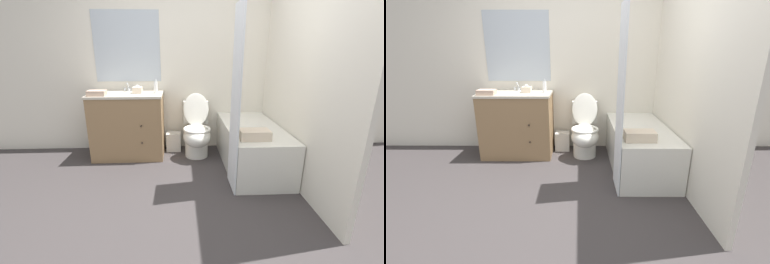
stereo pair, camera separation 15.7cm
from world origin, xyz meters
TOP-DOWN VIEW (x-y plane):
  - ground_plane at (0.00, 0.00)m, footprint 14.00×14.00m
  - wall_back at (-0.01, 1.70)m, footprint 8.00×0.06m
  - wall_right at (1.24, 0.84)m, footprint 0.05×2.67m
  - vanity_cabinet at (-0.73, 1.38)m, footprint 0.96×0.61m
  - sink_faucet at (-0.73, 1.57)m, footprint 0.14×0.12m
  - toilet at (0.20, 1.32)m, footprint 0.37×0.66m
  - bathtub at (0.87, 0.95)m, footprint 0.67×1.44m
  - shower_curtain at (0.52, 0.42)m, footprint 0.01×0.38m
  - wastebasket at (-0.13, 1.52)m, footprint 0.21×0.18m
  - tissue_box at (-0.58, 1.37)m, footprint 0.12×0.11m
  - soap_dispenser at (-0.34, 1.36)m, footprint 0.05×0.05m
  - hand_towel_folded at (-1.06, 1.20)m, footprint 0.22×0.15m
  - bath_towel_folded at (0.75, 0.48)m, footprint 0.32×0.19m

SIDE VIEW (x-z plane):
  - ground_plane at x=0.00m, z-range 0.00..0.00m
  - wastebasket at x=-0.13m, z-range 0.00..0.27m
  - bathtub at x=0.87m, z-range 0.00..0.53m
  - toilet at x=0.20m, z-range -0.09..0.76m
  - vanity_cabinet at x=-0.73m, z-range 0.01..0.89m
  - bath_towel_folded at x=0.75m, z-range 0.53..0.63m
  - hand_towel_folded at x=-1.06m, z-range 0.88..0.95m
  - sink_faucet at x=-0.73m, z-range 0.85..0.98m
  - tissue_box at x=-0.58m, z-range 0.87..0.98m
  - shower_curtain at x=0.52m, z-range 0.00..1.85m
  - soap_dispenser at x=-0.34m, z-range 0.87..1.05m
  - wall_right at x=1.24m, z-range 0.00..2.50m
  - wall_back at x=-0.01m, z-range 0.00..2.50m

